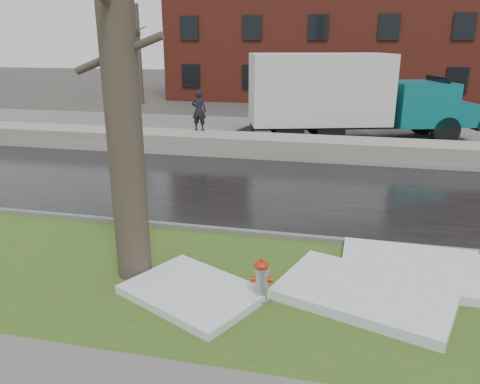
% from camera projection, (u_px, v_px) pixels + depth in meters
% --- Properties ---
extents(ground, '(120.00, 120.00, 0.00)m').
position_uv_depth(ground, '(239.00, 255.00, 9.61)').
color(ground, '#47423D').
rests_on(ground, ground).
extents(verge, '(60.00, 4.50, 0.04)m').
position_uv_depth(verge, '(223.00, 283.00, 8.45)').
color(verge, '#30511B').
rests_on(verge, ground).
extents(road, '(60.00, 7.00, 0.03)m').
position_uv_depth(road, '(273.00, 189.00, 13.78)').
color(road, black).
rests_on(road, ground).
extents(parking_lot, '(60.00, 9.00, 0.03)m').
position_uv_depth(parking_lot, '(302.00, 135.00, 21.66)').
color(parking_lot, slate).
rests_on(parking_lot, ground).
extents(curb, '(60.00, 0.15, 0.14)m').
position_uv_depth(curb, '(249.00, 233.00, 10.52)').
color(curb, slate).
rests_on(curb, ground).
extents(snowbank, '(60.00, 1.60, 0.75)m').
position_uv_depth(snowbank, '(291.00, 147.00, 17.56)').
color(snowbank, '#A39E95').
rests_on(snowbank, ground).
extents(brick_building, '(26.00, 12.00, 10.00)m').
position_uv_depth(brick_building, '(353.00, 29.00, 35.46)').
color(brick_building, maroon).
rests_on(brick_building, ground).
extents(bg_tree_left, '(1.40, 1.62, 6.50)m').
position_uv_depth(bg_tree_left, '(139.00, 54.00, 31.51)').
color(bg_tree_left, brown).
rests_on(bg_tree_left, ground).
extents(bg_tree_center, '(1.40, 1.62, 6.50)m').
position_uv_depth(bg_tree_center, '(239.00, 53.00, 33.96)').
color(bg_tree_center, brown).
rests_on(bg_tree_center, ground).
extents(fire_hydrant, '(0.38, 0.34, 0.77)m').
position_uv_depth(fire_hydrant, '(261.00, 279.00, 7.74)').
color(fire_hydrant, gray).
rests_on(fire_hydrant, verge).
extents(tree, '(1.60, 1.91, 7.70)m').
position_uv_depth(tree, '(119.00, 59.00, 7.59)').
color(tree, brown).
rests_on(tree, verge).
extents(box_truck, '(11.11, 5.13, 3.69)m').
position_uv_depth(box_truck, '(346.00, 95.00, 20.00)').
color(box_truck, black).
rests_on(box_truck, ground).
extents(worker, '(0.58, 0.38, 1.60)m').
position_uv_depth(worker, '(199.00, 110.00, 18.55)').
color(worker, black).
rests_on(worker, snowbank).
extents(snow_patch_near, '(2.68, 2.10, 0.16)m').
position_uv_depth(snow_patch_near, '(413.00, 269.00, 8.77)').
color(snow_patch_near, silver).
rests_on(snow_patch_near, verge).
extents(snow_patch_far, '(2.68, 2.41, 0.14)m').
position_uv_depth(snow_patch_far, '(193.00, 292.00, 7.99)').
color(snow_patch_far, silver).
rests_on(snow_patch_far, verge).
extents(snow_patch_side, '(3.23, 2.60, 0.18)m').
position_uv_depth(snow_patch_side, '(366.00, 293.00, 7.91)').
color(snow_patch_side, silver).
rests_on(snow_patch_side, verge).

